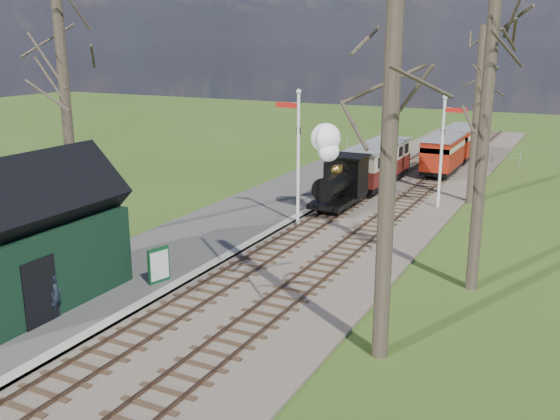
{
  "coord_description": "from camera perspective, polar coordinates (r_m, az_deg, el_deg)",
  "views": [
    {
      "loc": [
        11.02,
        -8.79,
        8.22
      ],
      "look_at": [
        -0.05,
        12.93,
        1.6
      ],
      "focal_mm": 40.0,
      "sensor_mm": 36.0,
      "label": 1
    }
  ],
  "objects": [
    {
      "name": "distant_hills",
      "position": [
        77.73,
        18.53,
        -3.94
      ],
      "size": [
        114.4,
        48.0,
        22.02
      ],
      "color": "#385B23",
      "rests_on": "ground"
    },
    {
      "name": "bench",
      "position": [
        20.13,
        -22.07,
        -8.17
      ],
      "size": [
        0.46,
        1.57,
        0.89
      ],
      "color": "#402C16",
      "rests_on": "platform"
    },
    {
      "name": "bare_trees",
      "position": [
        21.44,
        -0.14,
        7.12
      ],
      "size": [
        15.51,
        22.39,
        12.0
      ],
      "color": "#382D23",
      "rests_on": "ground"
    },
    {
      "name": "red_carriage_b",
      "position": [
        45.75,
        16.18,
        6.0
      ],
      "size": [
        1.88,
        4.66,
        1.98
      ],
      "color": "black",
      "rests_on": "ground"
    },
    {
      "name": "coach",
      "position": [
        36.31,
        8.88,
        4.32
      ],
      "size": [
        2.05,
        7.02,
        2.15
      ],
      "color": "black",
      "rests_on": "ground"
    },
    {
      "name": "semaphore_near",
      "position": [
        27.83,
        1.56,
        5.68
      ],
      "size": [
        1.22,
        0.24,
        6.22
      ],
      "color": "silver",
      "rests_on": "ground"
    },
    {
      "name": "track_near",
      "position": [
        33.7,
        7.1,
        1.13
      ],
      "size": [
        1.6,
        60.0,
        0.15
      ],
      "color": "brown",
      "rests_on": "ground"
    },
    {
      "name": "track_far",
      "position": [
        32.94,
        11.34,
        0.62
      ],
      "size": [
        1.6,
        60.0,
        0.15
      ],
      "color": "brown",
      "rests_on": "ground"
    },
    {
      "name": "platform",
      "position": [
        28.21,
        -5.27,
        -1.6
      ],
      "size": [
        5.0,
        44.0,
        0.2
      ],
      "primitive_type": "cube",
      "color": "#474442",
      "rests_on": "ground"
    },
    {
      "name": "person",
      "position": [
        19.94,
        -19.85,
        -7.35
      ],
      "size": [
        0.44,
        0.56,
        1.36
      ],
      "primitive_type": "imported",
      "rotation": [
        0.0,
        0.0,
        1.83
      ],
      "color": "#19212E",
      "rests_on": "platform"
    },
    {
      "name": "sign_board",
      "position": [
        21.78,
        -11.02,
        -4.97
      ],
      "size": [
        0.32,
        0.83,
        1.24
      ],
      "color": "#0D3F1E",
      "rests_on": "platform"
    },
    {
      "name": "station_shed",
      "position": [
        20.82,
        -22.14,
        -2.58
      ],
      "size": [
        3.25,
        6.3,
        4.78
      ],
      "color": "black",
      "rests_on": "platform"
    },
    {
      "name": "ballast_bed",
      "position": [
        33.31,
        9.19,
        0.79
      ],
      "size": [
        8.0,
        60.0,
        0.1
      ],
      "primitive_type": "cube",
      "color": "brown",
      "rests_on": "ground"
    },
    {
      "name": "ground",
      "position": [
        16.31,
        -21.83,
        -16.26
      ],
      "size": [
        140.0,
        140.0,
        0.0
      ],
      "primitive_type": "plane",
      "color": "#355019",
      "rests_on": "ground"
    },
    {
      "name": "coping_strip",
      "position": [
        27.1,
        -1.14,
        -2.23
      ],
      "size": [
        0.4,
        44.0,
        0.21
      ],
      "primitive_type": "cube",
      "color": "#B2AD9E",
      "rests_on": "ground"
    },
    {
      "name": "red_carriage_a",
      "position": [
        40.42,
        14.64,
        4.96
      ],
      "size": [
        1.88,
        4.66,
        1.98
      ],
      "color": "black",
      "rests_on": "ground"
    },
    {
      "name": "semaphore_far",
      "position": [
        31.87,
        14.73,
        5.91
      ],
      "size": [
        1.22,
        0.24,
        5.72
      ],
      "color": "silver",
      "rests_on": "ground"
    },
    {
      "name": "fence_line",
      "position": [
        46.69,
        13.41,
        5.32
      ],
      "size": [
        12.6,
        0.08,
        1.0
      ],
      "color": "slate",
      "rests_on": "ground"
    },
    {
      "name": "locomotive",
      "position": [
        30.61,
        5.31,
        3.45
      ],
      "size": [
        1.75,
        4.09,
        4.38
      ],
      "color": "black",
      "rests_on": "ground"
    }
  ]
}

